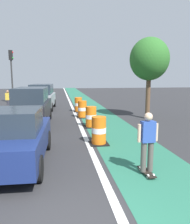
{
  "coord_description": "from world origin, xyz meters",
  "views": [
    {
      "loc": [
        -0.17,
        -3.27,
        2.59
      ],
      "look_at": [
        1.34,
        6.09,
        1.1
      ],
      "focal_mm": 35.4,
      "sensor_mm": 36.0,
      "label": 1
    }
  ],
  "objects_px": {
    "parked_sedan_nearest": "(13,138)",
    "street_tree_sidewalk": "(149,60)",
    "parked_suv_third": "(42,97)",
    "pedestrian_crossing": "(8,100)",
    "traffic_barrel_far": "(78,105)",
    "traffic_barrel_mid": "(91,117)",
    "traffic_barrel_front": "(99,131)",
    "traffic_barrel_back": "(82,109)",
    "skateboarder_on_lane": "(148,141)",
    "traffic_light_corner": "(11,68)",
    "parked_suv_second": "(32,106)"
  },
  "relations": [
    {
      "from": "parked_sedan_nearest",
      "to": "street_tree_sidewalk",
      "type": "height_order",
      "value": "street_tree_sidewalk"
    },
    {
      "from": "parked_suv_third",
      "to": "pedestrian_crossing",
      "type": "relative_size",
      "value": 2.91
    },
    {
      "from": "street_tree_sidewalk",
      "to": "traffic_barrel_far",
      "type": "bearing_deg",
      "value": 139.41
    },
    {
      "from": "parked_sedan_nearest",
      "to": "traffic_barrel_mid",
      "type": "bearing_deg",
      "value": 57.13
    },
    {
      "from": "traffic_barrel_front",
      "to": "traffic_barrel_back",
      "type": "bearing_deg",
      "value": 90.38
    },
    {
      "from": "skateboarder_on_lane",
      "to": "traffic_barrel_far",
      "type": "xyz_separation_m",
      "value": [
        -0.88,
        11.23,
        -0.38
      ]
    },
    {
      "from": "traffic_barrel_far",
      "to": "pedestrian_crossing",
      "type": "relative_size",
      "value": 0.68
    },
    {
      "from": "parked_sedan_nearest",
      "to": "traffic_barrel_front",
      "type": "xyz_separation_m",
      "value": [
        2.86,
        1.62,
        -0.3
      ]
    },
    {
      "from": "traffic_barrel_far",
      "to": "street_tree_sidewalk",
      "type": "bearing_deg",
      "value": -40.59
    },
    {
      "from": "traffic_barrel_front",
      "to": "traffic_light_corner",
      "type": "height_order",
      "value": "traffic_light_corner"
    },
    {
      "from": "skateboarder_on_lane",
      "to": "traffic_light_corner",
      "type": "relative_size",
      "value": 0.33
    },
    {
      "from": "parked_suv_second",
      "to": "traffic_barrel_front",
      "type": "distance_m",
      "value": 5.28
    },
    {
      "from": "parked_suv_second",
      "to": "traffic_barrel_back",
      "type": "bearing_deg",
      "value": 27.53
    },
    {
      "from": "skateboarder_on_lane",
      "to": "parked_suv_second",
      "type": "xyz_separation_m",
      "value": [
        -3.82,
        7.17,
        0.12
      ]
    },
    {
      "from": "parked_suv_second",
      "to": "traffic_barrel_far",
      "type": "height_order",
      "value": "parked_suv_second"
    },
    {
      "from": "street_tree_sidewalk",
      "to": "parked_suv_third",
      "type": "bearing_deg",
      "value": 141.97
    },
    {
      "from": "parked_sedan_nearest",
      "to": "parked_suv_second",
      "type": "distance_m",
      "value": 5.92
    },
    {
      "from": "traffic_light_corner",
      "to": "street_tree_sidewalk",
      "type": "relative_size",
      "value": 1.02
    },
    {
      "from": "skateboarder_on_lane",
      "to": "traffic_barrel_back",
      "type": "relative_size",
      "value": 1.55
    },
    {
      "from": "parked_sedan_nearest",
      "to": "traffic_barrel_front",
      "type": "relative_size",
      "value": 3.82
    },
    {
      "from": "skateboarder_on_lane",
      "to": "parked_suv_third",
      "type": "relative_size",
      "value": 0.36
    },
    {
      "from": "traffic_barrel_mid",
      "to": "traffic_barrel_back",
      "type": "bearing_deg",
      "value": 93.23
    },
    {
      "from": "traffic_barrel_mid",
      "to": "street_tree_sidewalk",
      "type": "distance_m",
      "value": 5.32
    },
    {
      "from": "parked_sedan_nearest",
      "to": "traffic_barrel_mid",
      "type": "height_order",
      "value": "parked_sedan_nearest"
    },
    {
      "from": "parked_sedan_nearest",
      "to": "traffic_barrel_far",
      "type": "distance_m",
      "value": 10.36
    },
    {
      "from": "parked_sedan_nearest",
      "to": "parked_suv_third",
      "type": "relative_size",
      "value": 0.89
    },
    {
      "from": "traffic_barrel_far",
      "to": "street_tree_sidewalk",
      "type": "relative_size",
      "value": 0.22
    },
    {
      "from": "traffic_barrel_back",
      "to": "street_tree_sidewalk",
      "type": "relative_size",
      "value": 0.22
    },
    {
      "from": "traffic_barrel_far",
      "to": "pedestrian_crossing",
      "type": "height_order",
      "value": "pedestrian_crossing"
    },
    {
      "from": "parked_suv_third",
      "to": "traffic_barrel_front",
      "type": "distance_m",
      "value": 10.66
    },
    {
      "from": "traffic_light_corner",
      "to": "street_tree_sidewalk",
      "type": "distance_m",
      "value": 13.46
    },
    {
      "from": "parked_suv_second",
      "to": "street_tree_sidewalk",
      "type": "height_order",
      "value": "street_tree_sidewalk"
    },
    {
      "from": "parked_sedan_nearest",
      "to": "traffic_barrel_far",
      "type": "xyz_separation_m",
      "value": [
        2.78,
        9.97,
        -0.3
      ]
    },
    {
      "from": "parked_suv_third",
      "to": "traffic_barrel_back",
      "type": "xyz_separation_m",
      "value": [
        2.85,
        -4.39,
        -0.5
      ]
    },
    {
      "from": "traffic_light_corner",
      "to": "street_tree_sidewalk",
      "type": "xyz_separation_m",
      "value": [
        9.9,
        -9.12,
        0.17
      ]
    },
    {
      "from": "traffic_barrel_front",
      "to": "traffic_light_corner",
      "type": "relative_size",
      "value": 0.21
    },
    {
      "from": "parked_suv_second",
      "to": "traffic_barrel_front",
      "type": "relative_size",
      "value": 4.27
    },
    {
      "from": "street_tree_sidewalk",
      "to": "traffic_light_corner",
      "type": "bearing_deg",
      "value": 137.33
    },
    {
      "from": "parked_sedan_nearest",
      "to": "traffic_barrel_back",
      "type": "distance_m",
      "value": 7.99
    },
    {
      "from": "parked_suv_second",
      "to": "pedestrian_crossing",
      "type": "xyz_separation_m",
      "value": [
        -2.39,
        5.29,
        -0.17
      ]
    },
    {
      "from": "skateboarder_on_lane",
      "to": "traffic_light_corner",
      "type": "distance_m",
      "value": 18.32
    },
    {
      "from": "parked_suv_second",
      "to": "traffic_barrel_front",
      "type": "xyz_separation_m",
      "value": [
        3.02,
        -4.3,
        -0.5
      ]
    },
    {
      "from": "skateboarder_on_lane",
      "to": "traffic_barrel_mid",
      "type": "distance_m",
      "value": 5.93
    },
    {
      "from": "traffic_barrel_far",
      "to": "traffic_barrel_mid",
      "type": "bearing_deg",
      "value": -87.85
    },
    {
      "from": "traffic_barrel_far",
      "to": "parked_sedan_nearest",
      "type": "bearing_deg",
      "value": -105.6
    },
    {
      "from": "traffic_barrel_far",
      "to": "traffic_light_corner",
      "type": "height_order",
      "value": "traffic_light_corner"
    },
    {
      "from": "traffic_barrel_mid",
      "to": "traffic_light_corner",
      "type": "distance_m",
      "value": 12.87
    },
    {
      "from": "parked_suv_third",
      "to": "traffic_barrel_mid",
      "type": "bearing_deg",
      "value": -67.44
    },
    {
      "from": "parked_suv_second",
      "to": "traffic_barrel_back",
      "type": "xyz_separation_m",
      "value": [
        2.99,
        1.56,
        -0.5
      ]
    },
    {
      "from": "parked_suv_third",
      "to": "traffic_light_corner",
      "type": "distance_m",
      "value": 5.39
    }
  ]
}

